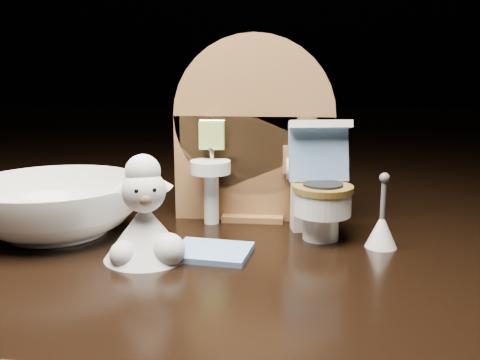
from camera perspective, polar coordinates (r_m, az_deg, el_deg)
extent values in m
cube|color=black|center=(0.41, 0.70, -13.38)|extent=(2.50, 2.50, 0.10)
cube|color=brown|center=(0.44, 1.49, 1.31)|extent=(0.13, 0.02, 0.09)
cylinder|color=brown|center=(0.43, 1.53, 6.88)|extent=(0.13, 0.02, 0.13)
cube|color=brown|center=(0.45, 1.47, -3.75)|extent=(0.05, 0.04, 0.01)
cylinder|color=white|center=(0.43, -3.08, -1.79)|extent=(0.01, 0.01, 0.04)
cylinder|color=white|center=(0.42, -3.18, 1.39)|extent=(0.03, 0.03, 0.01)
cylinder|color=silver|center=(0.43, -3.01, 2.92)|extent=(0.00, 0.00, 0.01)
cube|color=#A1C555|center=(0.43, -3.03, 4.77)|extent=(0.02, 0.01, 0.02)
cube|color=brown|center=(0.43, 6.21, 2.14)|extent=(0.02, 0.01, 0.02)
cylinder|color=beige|center=(0.42, 6.19, 1.20)|extent=(0.02, 0.02, 0.02)
cylinder|color=white|center=(0.40, 8.60, -4.86)|extent=(0.03, 0.03, 0.02)
cylinder|color=white|center=(0.39, 8.79, -2.39)|extent=(0.04, 0.04, 0.02)
cylinder|color=brown|center=(0.39, 8.84, -0.91)|extent=(0.04, 0.04, 0.00)
cube|color=white|center=(0.42, 7.97, -1.77)|extent=(0.04, 0.02, 0.05)
cube|color=#6996CB|center=(0.40, 8.37, 2.96)|extent=(0.05, 0.02, 0.04)
cube|color=white|center=(0.40, 8.61, 5.92)|extent=(0.05, 0.02, 0.01)
cylinder|color=#94A231|center=(0.41, 9.45, 2.70)|extent=(0.01, 0.01, 0.01)
cube|color=#6996CB|center=(0.37, -3.02, -7.65)|extent=(0.06, 0.05, 0.00)
cone|color=white|center=(0.39, 14.86, -5.20)|extent=(0.02, 0.02, 0.02)
cylinder|color=#59595B|center=(0.38, 15.05, -1.99)|extent=(0.00, 0.00, 0.03)
sphere|color=#59595B|center=(0.38, 15.17, 0.22)|extent=(0.01, 0.01, 0.01)
cone|color=silver|center=(0.36, -10.08, -5.38)|extent=(0.06, 0.06, 0.04)
sphere|color=silver|center=(0.35, -7.67, -7.40)|extent=(0.02, 0.02, 0.02)
sphere|color=silver|center=(0.35, -12.27, -7.78)|extent=(0.02, 0.02, 0.02)
sphere|color=white|center=(0.35, -10.22, -1.13)|extent=(0.03, 0.03, 0.03)
sphere|color=#9D7B5C|center=(0.34, -10.06, -1.97)|extent=(0.01, 0.01, 0.01)
sphere|color=silver|center=(0.35, -10.33, 0.86)|extent=(0.02, 0.02, 0.02)
cone|color=white|center=(0.35, -12.38, -0.59)|extent=(0.01, 0.01, 0.01)
cone|color=white|center=(0.35, -8.18, -0.36)|extent=(0.01, 0.01, 0.01)
sphere|color=black|center=(0.34, -10.93, -1.16)|extent=(0.00, 0.00, 0.00)
sphere|color=black|center=(0.34, -9.21, -1.07)|extent=(0.00, 0.00, 0.00)
imported|color=white|center=(0.43, -19.06, -2.74)|extent=(0.14, 0.14, 0.04)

